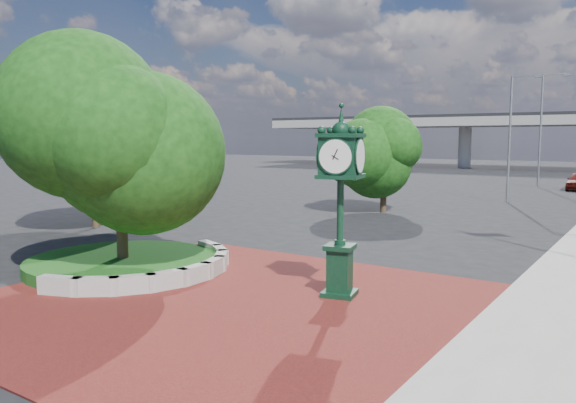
{
  "coord_description": "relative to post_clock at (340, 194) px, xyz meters",
  "views": [
    {
      "loc": [
        9.54,
        -11.85,
        4.28
      ],
      "look_at": [
        0.5,
        1.5,
        2.44
      ],
      "focal_mm": 35.0,
      "sensor_mm": 36.0,
      "label": 1
    }
  ],
  "objects": [
    {
      "name": "ground",
      "position": [
        -2.4,
        -1.17,
        -2.8
      ],
      "size": [
        200.0,
        200.0,
        0.0
      ],
      "primitive_type": "plane",
      "color": "black",
      "rests_on": "ground"
    },
    {
      "name": "plaza",
      "position": [
        -2.4,
        -2.17,
        -2.78
      ],
      "size": [
        12.0,
        12.0,
        0.04
      ],
      "primitive_type": "cube",
      "color": "maroon",
      "rests_on": "ground"
    },
    {
      "name": "planter_wall",
      "position": [
        -5.11,
        -1.17,
        -2.53
      ],
      "size": [
        2.96,
        6.77,
        0.54
      ],
      "color": "#9E9B93",
      "rests_on": "ground"
    },
    {
      "name": "grass_bed",
      "position": [
        -7.4,
        -1.17,
        -2.6
      ],
      "size": [
        6.1,
        6.1,
        0.4
      ],
      "primitive_type": "cylinder",
      "color": "#174313",
      "rests_on": "ground"
    },
    {
      "name": "tree_planter",
      "position": [
        -7.4,
        -1.17,
        0.93
      ],
      "size": [
        5.2,
        5.2,
        6.33
      ],
      "color": "#38281C",
      "rests_on": "ground"
    },
    {
      "name": "tree_northwest",
      "position": [
        -15.4,
        3.83,
        1.33
      ],
      "size": [
        5.6,
        5.6,
        6.93
      ],
      "color": "#38281C",
      "rests_on": "ground"
    },
    {
      "name": "tree_street",
      "position": [
        -6.4,
        16.83,
        0.44
      ],
      "size": [
        4.4,
        4.4,
        5.45
      ],
      "color": "#38281C",
      "rests_on": "ground"
    },
    {
      "name": "post_clock",
      "position": [
        0.0,
        0.0,
        0.0
      ],
      "size": [
        1.24,
        1.24,
        5.09
      ],
      "color": "black",
      "rests_on": "ground"
    },
    {
      "name": "street_lamp_near",
      "position": [
        -1.43,
        26.02,
        2.08
      ],
      "size": [
        1.87,
        0.34,
        8.32
      ],
      "color": "slate",
      "rests_on": "ground"
    },
    {
      "name": "street_lamp_far",
      "position": [
        -1.94,
        39.72,
        2.9
      ],
      "size": [
        2.18,
        0.52,
        9.72
      ],
      "color": "slate",
      "rests_on": "ground"
    }
  ]
}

